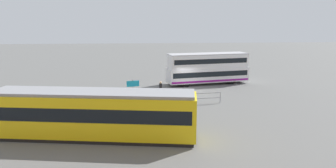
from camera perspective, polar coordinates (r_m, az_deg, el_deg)
ground_plane at (r=33.14m, az=4.36°, el=-1.20°), size 160.00×160.00×0.00m
double_decker_bus at (r=36.45m, az=8.01°, el=3.14°), size 10.77×4.37×3.93m
tram_yellow at (r=19.72m, az=-14.86°, el=-5.80°), size 14.03×4.75×3.26m
pedestrian_near_railing at (r=29.17m, az=-1.49°, el=-0.89°), size 0.37×0.37×1.81m
pedestrian_railing at (r=27.00m, az=3.96°, el=-2.68°), size 6.67×0.71×1.08m
info_sign at (r=27.42m, az=-7.11°, el=-0.57°), size 1.20×0.32×2.34m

